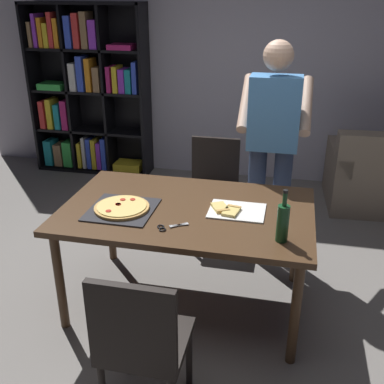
% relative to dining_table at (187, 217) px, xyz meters
% --- Properties ---
extents(ground_plane, '(12.00, 12.00, 0.00)m').
position_rel_dining_table_xyz_m(ground_plane, '(0.00, 0.00, -0.68)').
color(ground_plane, gray).
extents(back_wall, '(6.40, 0.10, 2.80)m').
position_rel_dining_table_xyz_m(back_wall, '(0.00, 2.60, 0.72)').
color(back_wall, '#BCB7C6').
rests_on(back_wall, ground_plane).
extents(dining_table, '(1.64, 1.03, 0.75)m').
position_rel_dining_table_xyz_m(dining_table, '(0.00, 0.00, 0.00)').
color(dining_table, '#4C331E').
rests_on(dining_table, ground_plane).
extents(chair_near_camera, '(0.42, 0.42, 0.90)m').
position_rel_dining_table_xyz_m(chair_near_camera, '(-0.00, -1.00, -0.17)').
color(chair_near_camera, black).
rests_on(chair_near_camera, ground_plane).
extents(chair_far_side, '(0.42, 0.42, 0.90)m').
position_rel_dining_table_xyz_m(chair_far_side, '(0.00, 1.00, -0.17)').
color(chair_far_side, black).
rests_on(chair_far_side, ground_plane).
extents(bookshelf, '(1.40, 0.35, 1.95)m').
position_rel_dining_table_xyz_m(bookshelf, '(-1.76, 2.38, 0.27)').
color(bookshelf, black).
rests_on(bookshelf, ground_plane).
extents(person_serving_pizza, '(0.55, 0.54, 1.75)m').
position_rel_dining_table_xyz_m(person_serving_pizza, '(0.49, 0.78, 0.32)').
color(person_serving_pizza, '#38476B').
rests_on(person_serving_pizza, ground_plane).
extents(pepperoni_pizza_on_tray, '(0.42, 0.42, 0.04)m').
position_rel_dining_table_xyz_m(pepperoni_pizza_on_tray, '(-0.41, -0.13, 0.08)').
color(pepperoni_pizza_on_tray, '#2D2D33').
rests_on(pepperoni_pizza_on_tray, dining_table).
extents(pizza_slices_on_towel, '(0.36, 0.28, 0.03)m').
position_rel_dining_table_xyz_m(pizza_slices_on_towel, '(0.30, 0.01, 0.08)').
color(pizza_slices_on_towel, white).
rests_on(pizza_slices_on_towel, dining_table).
extents(wine_bottle, '(0.07, 0.07, 0.32)m').
position_rel_dining_table_xyz_m(wine_bottle, '(0.62, -0.30, 0.19)').
color(wine_bottle, '#194723').
rests_on(wine_bottle, dining_table).
extents(kitchen_scissors, '(0.19, 0.15, 0.01)m').
position_rel_dining_table_xyz_m(kitchen_scissors, '(-0.05, -0.29, 0.08)').
color(kitchen_scissors, silver).
rests_on(kitchen_scissors, dining_table).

